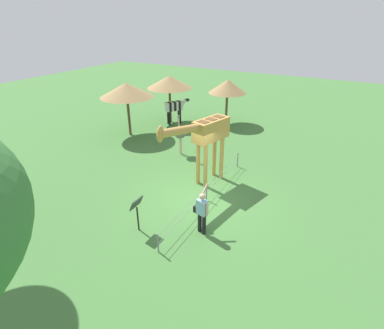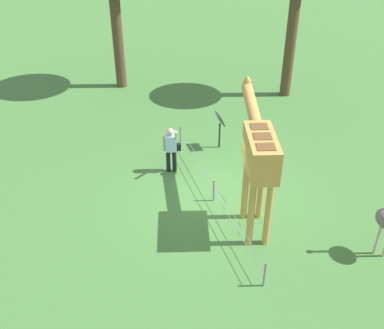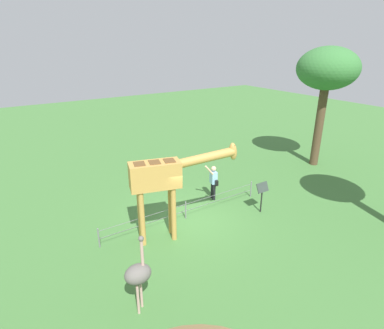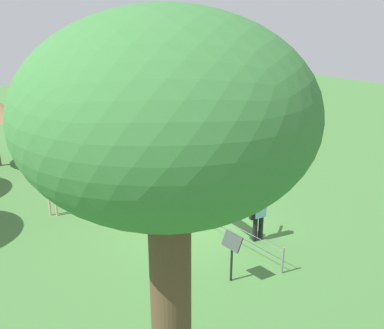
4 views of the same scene
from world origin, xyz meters
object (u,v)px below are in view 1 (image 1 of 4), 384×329
object	(u,v)px
info_sign	(137,208)
ostrich	(180,134)
shade_hut_near	(169,82)
shade_hut_aside	(228,86)
giraffe	(206,135)
zebra	(175,107)
shade_hut_far	(126,90)
visitor	(202,211)

from	to	relation	value
info_sign	ostrich	bearing A→B (deg)	-162.35
shade_hut_near	shade_hut_aside	xyz separation A→B (m)	(-1.65, 3.55, -0.24)
giraffe	shade_hut_near	distance (m)	8.98
giraffe	shade_hut_aside	world-z (taller)	giraffe
ostrich	info_sign	xyz separation A→B (m)	(6.33, 2.01, -0.23)
zebra	shade_hut_far	xyz separation A→B (m)	(3.24, -1.35, 1.66)
shade_hut_near	info_sign	size ratio (longest dim) A/B	2.43
info_sign	giraffe	bearing A→B (deg)	172.33
zebra	ostrich	world-z (taller)	ostrich
zebra	info_sign	size ratio (longest dim) A/B	1.26
ostrich	info_sign	size ratio (longest dim) A/B	1.70
giraffe	shade_hut_far	distance (m)	7.63
shade_hut_near	giraffe	bearing A→B (deg)	42.37
shade_hut_near	info_sign	xyz separation A→B (m)	(10.77, 5.49, -1.83)
giraffe	shade_hut_aside	distance (m)	8.65
zebra	shade_hut_near	size ratio (longest dim) A/B	0.52
giraffe	visitor	size ratio (longest dim) A/B	2.21
shade_hut_aside	info_sign	bearing A→B (deg)	8.84
shade_hut_far	shade_hut_aside	size ratio (longest dim) A/B	1.08
giraffe	info_sign	xyz separation A→B (m)	(4.15, -0.56, -1.37)
visitor	zebra	bearing A→B (deg)	-143.95
shade_hut_far	info_sign	xyz separation A→B (m)	(7.36, 6.34, -1.88)
giraffe	ostrich	bearing A→B (deg)	-130.33
giraffe	zebra	xyz separation A→B (m)	(-6.45, -5.55, -1.16)
visitor	ostrich	size ratio (longest dim) A/B	0.77
shade_hut_far	ostrich	bearing A→B (deg)	76.59
visitor	shade_hut_near	distance (m)	12.48
visitor	shade_hut_near	xyz separation A→B (m)	(-9.80, -7.50, 1.88)
shade_hut_far	zebra	bearing A→B (deg)	157.31
giraffe	shade_hut_near	world-z (taller)	giraffe
shade_hut_far	giraffe	bearing A→B (deg)	65.01
shade_hut_far	visitor	bearing A→B (deg)	52.61
shade_hut_far	shade_hut_near	bearing A→B (deg)	165.93
shade_hut_near	ostrich	bearing A→B (deg)	38.00
zebra	shade_hut_far	world-z (taller)	shade_hut_far
shade_hut_near	visitor	bearing A→B (deg)	37.44
shade_hut_near	shade_hut_aside	world-z (taller)	shade_hut_near
shade_hut_aside	info_sign	xyz separation A→B (m)	(12.43, 1.93, -1.59)
visitor	shade_hut_aside	distance (m)	12.22
zebra	info_sign	bearing A→B (deg)	25.20
shade_hut_far	info_sign	size ratio (longest dim) A/B	2.47
zebra	info_sign	xyz separation A→B (m)	(10.60, 4.99, -0.21)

